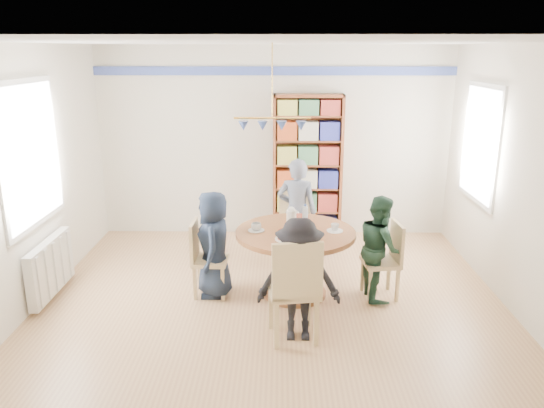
{
  "coord_description": "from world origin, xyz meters",
  "views": [
    {
      "loc": [
        0.08,
        -5.02,
        2.63
      ],
      "look_at": [
        0.0,
        0.4,
        1.05
      ],
      "focal_mm": 35.0,
      "sensor_mm": 36.0,
      "label": 1
    }
  ],
  "objects_px": {
    "dining_table": "(295,248)",
    "person_right": "(380,247)",
    "person_near": "(299,280)",
    "chair_left": "(204,255)",
    "chair_near": "(295,286)",
    "chair_far": "(294,221)",
    "chair_right": "(387,257)",
    "bookshelf": "(307,169)",
    "person_far": "(297,212)",
    "radiator": "(51,267)",
    "person_left": "(214,244)"
  },
  "relations": [
    {
      "from": "dining_table",
      "to": "person_right",
      "type": "bearing_deg",
      "value": -1.78
    },
    {
      "from": "person_near",
      "to": "chair_left",
      "type": "bearing_deg",
      "value": 138.05
    },
    {
      "from": "dining_table",
      "to": "chair_near",
      "type": "distance_m",
      "value": 1.0
    },
    {
      "from": "chair_far",
      "to": "person_near",
      "type": "distance_m",
      "value": 2.0
    },
    {
      "from": "chair_right",
      "to": "person_near",
      "type": "relative_size",
      "value": 0.71
    },
    {
      "from": "chair_far",
      "to": "chair_near",
      "type": "distance_m",
      "value": 2.07
    },
    {
      "from": "chair_left",
      "to": "bookshelf",
      "type": "relative_size",
      "value": 0.41
    },
    {
      "from": "dining_table",
      "to": "chair_far",
      "type": "xyz_separation_m",
      "value": [
        0.01,
        1.07,
        -0.05
      ]
    },
    {
      "from": "chair_far",
      "to": "person_far",
      "type": "height_order",
      "value": "person_far"
    },
    {
      "from": "chair_left",
      "to": "person_near",
      "type": "relative_size",
      "value": 0.71
    },
    {
      "from": "chair_right",
      "to": "chair_near",
      "type": "bearing_deg",
      "value": -136.57
    },
    {
      "from": "dining_table",
      "to": "bookshelf",
      "type": "distance_m",
      "value": 2.01
    },
    {
      "from": "radiator",
      "to": "dining_table",
      "type": "relative_size",
      "value": 0.77
    },
    {
      "from": "chair_far",
      "to": "person_left",
      "type": "bearing_deg",
      "value": -129.91
    },
    {
      "from": "chair_right",
      "to": "person_right",
      "type": "height_order",
      "value": "person_right"
    },
    {
      "from": "person_left",
      "to": "person_near",
      "type": "relative_size",
      "value": 1.0
    },
    {
      "from": "chair_right",
      "to": "person_far",
      "type": "height_order",
      "value": "person_far"
    },
    {
      "from": "radiator",
      "to": "chair_far",
      "type": "relative_size",
      "value": 1.09
    },
    {
      "from": "chair_far",
      "to": "chair_left",
      "type": "bearing_deg",
      "value": -133.56
    },
    {
      "from": "person_right",
      "to": "person_near",
      "type": "distance_m",
      "value": 1.27
    },
    {
      "from": "radiator",
      "to": "bookshelf",
      "type": "relative_size",
      "value": 0.49
    },
    {
      "from": "person_right",
      "to": "person_far",
      "type": "xyz_separation_m",
      "value": [
        -0.87,
        0.95,
        0.1
      ]
    },
    {
      "from": "dining_table",
      "to": "person_left",
      "type": "distance_m",
      "value": 0.89
    },
    {
      "from": "chair_left",
      "to": "bookshelf",
      "type": "xyz_separation_m",
      "value": [
        1.22,
        1.94,
        0.54
      ]
    },
    {
      "from": "radiator",
      "to": "chair_near",
      "type": "relative_size",
      "value": 0.97
    },
    {
      "from": "chair_left",
      "to": "chair_right",
      "type": "distance_m",
      "value": 2.01
    },
    {
      "from": "radiator",
      "to": "chair_far",
      "type": "height_order",
      "value": "chair_far"
    },
    {
      "from": "chair_near",
      "to": "person_far",
      "type": "distance_m",
      "value": 1.92
    },
    {
      "from": "chair_near",
      "to": "person_left",
      "type": "height_order",
      "value": "person_left"
    },
    {
      "from": "person_right",
      "to": "chair_near",
      "type": "bearing_deg",
      "value": 130.38
    },
    {
      "from": "person_near",
      "to": "chair_right",
      "type": "bearing_deg",
      "value": 42.93
    },
    {
      "from": "chair_far",
      "to": "person_right",
      "type": "relative_size",
      "value": 0.8
    },
    {
      "from": "chair_right",
      "to": "person_far",
      "type": "relative_size",
      "value": 0.62
    },
    {
      "from": "chair_right",
      "to": "chair_far",
      "type": "xyz_separation_m",
      "value": [
        -0.99,
        1.09,
        0.04
      ]
    },
    {
      "from": "person_near",
      "to": "chair_near",
      "type": "bearing_deg",
      "value": -117.92
    },
    {
      "from": "dining_table",
      "to": "person_far",
      "type": "relative_size",
      "value": 0.96
    },
    {
      "from": "chair_right",
      "to": "person_left",
      "type": "height_order",
      "value": "person_left"
    },
    {
      "from": "bookshelf",
      "to": "chair_left",
      "type": "bearing_deg",
      "value": -122.21
    },
    {
      "from": "dining_table",
      "to": "person_right",
      "type": "relative_size",
      "value": 1.13
    },
    {
      "from": "person_far",
      "to": "person_near",
      "type": "bearing_deg",
      "value": 97.88
    },
    {
      "from": "person_far",
      "to": "chair_right",
      "type": "bearing_deg",
      "value": 144.57
    },
    {
      "from": "person_near",
      "to": "chair_far",
      "type": "bearing_deg",
      "value": 90.51
    },
    {
      "from": "chair_right",
      "to": "chair_near",
      "type": "height_order",
      "value": "chair_near"
    },
    {
      "from": "person_left",
      "to": "person_near",
      "type": "distance_m",
      "value": 1.29
    },
    {
      "from": "chair_right",
      "to": "bookshelf",
      "type": "height_order",
      "value": "bookshelf"
    },
    {
      "from": "radiator",
      "to": "chair_left",
      "type": "xyz_separation_m",
      "value": [
        1.67,
        0.1,
        0.12
      ]
    },
    {
      "from": "chair_right",
      "to": "person_near",
      "type": "distance_m",
      "value": 1.35
    },
    {
      "from": "dining_table",
      "to": "chair_left",
      "type": "height_order",
      "value": "chair_left"
    },
    {
      "from": "radiator",
      "to": "person_near",
      "type": "relative_size",
      "value": 0.84
    },
    {
      "from": "dining_table",
      "to": "person_far",
      "type": "distance_m",
      "value": 0.93
    }
  ]
}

